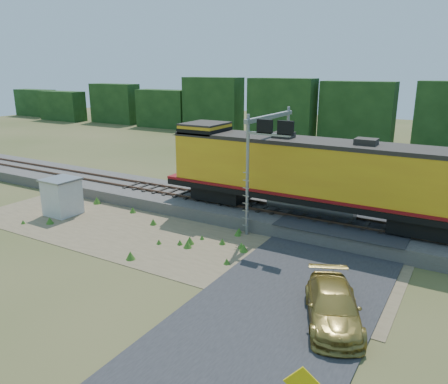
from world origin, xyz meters
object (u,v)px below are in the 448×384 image
Objects in this scene: locomotive at (308,173)px; shed at (62,197)px; signal_gantry at (270,141)px; car at (333,306)px.

locomotive is 7.83× the size of shed.
signal_gantry is 1.47× the size of car.
locomotive is at bearing 22.64° from shed.
shed is at bearing -158.51° from locomotive.
car is (18.98, -3.44, -0.55)m from shed.
locomotive is 2.90m from signal_gantry.
shed is 0.52× the size of car.
locomotive reaches higher than shed.
signal_gantry is (-2.17, -0.66, 1.80)m from locomotive.
shed is at bearing 146.46° from car.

